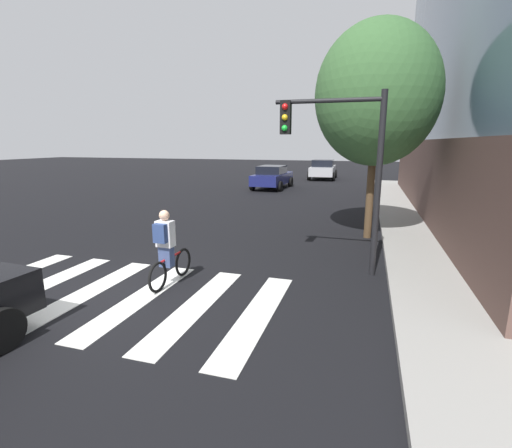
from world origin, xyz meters
TOP-DOWN VIEW (x-y plane):
  - ground_plane at (0.00, 0.00)m, footprint 120.00×120.00m
  - crosswalk_stripes at (0.06, 0.00)m, footprint 6.72×3.75m
  - sedan_mid at (-1.33, 18.49)m, footprint 2.25×4.57m
  - sedan_far at (1.19, 26.38)m, footprint 2.38×4.87m
  - cyclist at (0.86, 0.81)m, footprint 0.37×1.71m
  - traffic_light_near at (4.33, 2.80)m, footprint 2.47×0.28m
  - fire_hydrant at (7.54, 5.38)m, footprint 0.33×0.22m
  - street_tree_near at (5.03, 6.44)m, footprint 3.75×3.75m

SIDE VIEW (x-z plane):
  - ground_plane at x=0.00m, z-range 0.00..0.00m
  - crosswalk_stripes at x=0.06m, z-range 0.00..0.01m
  - fire_hydrant at x=7.54m, z-range 0.14..0.92m
  - sedan_mid at x=-1.33m, z-range 0.02..1.58m
  - cyclist at x=0.86m, z-range 0.00..1.69m
  - sedan_far at x=1.19m, z-range 0.03..1.69m
  - traffic_light_near at x=4.33m, z-range 0.76..4.96m
  - street_tree_near at x=5.03m, z-range 1.17..7.84m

